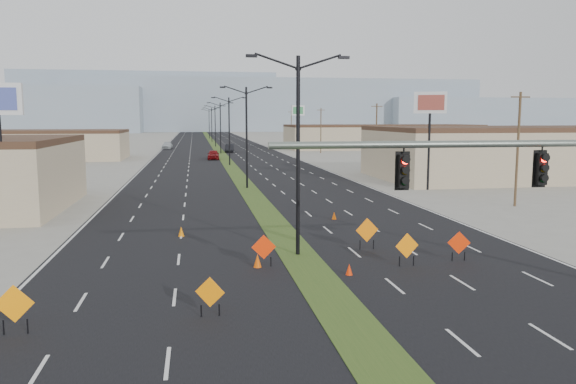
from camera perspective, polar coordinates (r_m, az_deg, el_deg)
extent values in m
plane|color=gray|center=(17.83, 8.27, -15.54)|extent=(600.00, 600.00, 0.00)
cube|color=black|center=(115.93, -6.93, 4.00)|extent=(25.00, 400.00, 0.02)
cube|color=#2E4D1B|center=(115.93, -6.93, 4.00)|extent=(2.00, 400.00, 0.04)
cube|color=tan|center=(104.25, -24.46, 4.24)|extent=(30.00, 14.00, 4.50)
cube|color=tan|center=(72.25, 23.39, 3.55)|extent=(36.00, 18.00, 5.50)
cube|color=tan|center=(132.87, 9.53, 5.47)|extent=(44.00, 16.00, 5.00)
cube|color=#8999AA|center=(318.89, -1.33, 8.76)|extent=(220.00, 50.00, 28.00)
cube|color=#8999AA|center=(357.30, 21.94, 7.29)|extent=(160.00, 50.00, 18.00)
cube|color=#8999AA|center=(336.65, -13.85, 8.82)|extent=(140.00, 50.00, 32.00)
cylinder|color=slate|center=(20.42, 20.94, 4.60)|extent=(16.00, 0.24, 0.24)
cube|color=black|center=(18.96, 11.63, 2.09)|extent=(0.50, 0.28, 1.30)
sphere|color=#FF0C05|center=(18.78, 11.84, 3.11)|extent=(0.22, 0.22, 0.22)
cube|color=black|center=(21.27, 24.32, 2.15)|extent=(0.50, 0.28, 1.30)
sphere|color=#FF0C05|center=(21.11, 24.61, 3.05)|extent=(0.22, 0.22, 0.22)
cylinder|color=black|center=(28.14, 1.02, 3.51)|extent=(0.20, 0.20, 10.00)
cube|color=black|center=(27.91, -3.74, 13.64)|extent=(0.55, 0.24, 0.14)
cube|color=black|center=(28.74, 5.69, 13.44)|extent=(0.55, 0.24, 0.14)
cylinder|color=black|center=(55.87, -4.22, 5.47)|extent=(0.20, 0.20, 10.00)
cube|color=black|center=(55.76, -6.67, 10.53)|extent=(0.55, 0.24, 0.14)
cube|color=black|center=(56.18, -1.90, 10.55)|extent=(0.55, 0.24, 0.14)
cylinder|color=black|center=(83.79, -5.99, 6.12)|extent=(0.20, 0.20, 10.00)
cube|color=black|center=(83.71, -7.63, 9.48)|extent=(0.55, 0.24, 0.14)
cube|color=black|center=(83.99, -4.45, 9.52)|extent=(0.55, 0.24, 0.14)
cylinder|color=black|center=(111.74, -6.87, 6.44)|extent=(0.20, 0.20, 10.00)
cube|color=black|center=(111.68, -8.11, 8.96)|extent=(0.55, 0.24, 0.14)
cube|color=black|center=(111.89, -5.72, 9.00)|extent=(0.55, 0.24, 0.14)
cylinder|color=black|center=(139.71, -7.40, 6.63)|extent=(0.20, 0.20, 10.00)
cube|color=black|center=(139.67, -8.39, 8.65)|extent=(0.55, 0.24, 0.14)
cube|color=black|center=(139.84, -6.49, 8.68)|extent=(0.55, 0.24, 0.14)
cylinder|color=black|center=(167.70, -7.76, 6.76)|extent=(0.20, 0.20, 10.00)
cube|color=black|center=(167.66, -8.58, 8.44)|extent=(0.55, 0.24, 0.14)
cube|color=black|center=(167.80, -6.99, 8.47)|extent=(0.55, 0.24, 0.14)
cylinder|color=black|center=(195.68, -8.01, 6.85)|extent=(0.20, 0.20, 10.00)
cube|color=black|center=(195.65, -8.72, 8.29)|extent=(0.55, 0.24, 0.14)
cube|color=black|center=(195.77, -7.36, 8.31)|extent=(0.55, 0.24, 0.14)
cylinder|color=#4C3823|center=(47.80, 22.30, 3.99)|extent=(0.20, 0.20, 9.00)
cube|color=#4C3823|center=(47.77, 22.55, 8.91)|extent=(1.60, 0.10, 0.10)
cylinder|color=#4C3823|center=(79.70, 8.96, 5.64)|extent=(0.20, 0.20, 9.00)
cube|color=#4C3823|center=(79.68, 9.02, 8.59)|extent=(1.60, 0.10, 0.10)
cylinder|color=#4C3823|center=(113.45, 3.36, 6.25)|extent=(0.20, 0.20, 9.00)
cube|color=#4C3823|center=(113.43, 3.37, 8.32)|extent=(1.60, 0.10, 0.10)
cylinder|color=#4C3823|center=(147.78, 0.34, 6.55)|extent=(0.20, 0.20, 9.00)
cube|color=#4C3823|center=(147.76, 0.34, 8.14)|extent=(1.60, 0.10, 0.10)
imported|color=maroon|center=(96.20, -7.60, 3.77)|extent=(2.17, 4.88, 1.63)
imported|color=black|center=(116.57, -5.96, 4.44)|extent=(2.19, 5.13, 1.64)
imported|color=#B5BCBF|center=(131.92, -12.16, 4.64)|extent=(2.42, 5.37, 1.53)
cube|color=orange|center=(20.38, -26.07, -10.16)|extent=(1.25, 0.05, 1.25)
cylinder|color=black|center=(20.73, -26.92, -12.19)|extent=(0.05, 0.05, 0.52)
cylinder|color=black|center=(20.52, -24.94, -12.27)|extent=(0.05, 0.05, 0.52)
cube|color=orange|center=(20.18, -7.94, -10.04)|extent=(1.03, 0.42, 1.08)
cylinder|color=black|center=(20.39, -8.81, -11.87)|extent=(0.05, 0.05, 0.45)
cylinder|color=black|center=(20.40, -7.00, -11.83)|extent=(0.05, 0.05, 0.45)
cube|color=red|center=(26.45, -2.48, -5.60)|extent=(1.16, 0.05, 1.16)
cylinder|color=black|center=(26.59, -3.20, -7.14)|extent=(0.05, 0.05, 0.48)
cylinder|color=black|center=(26.67, -1.75, -7.09)|extent=(0.05, 0.05, 0.48)
cube|color=orange|center=(30.13, 8.03, -3.84)|extent=(1.28, 0.20, 1.29)
cylinder|color=black|center=(30.19, 7.32, -5.37)|extent=(0.05, 0.05, 0.54)
cylinder|color=black|center=(30.41, 8.68, -5.30)|extent=(0.05, 0.05, 0.54)
cube|color=orange|center=(27.12, 11.99, -5.36)|extent=(1.19, 0.22, 1.20)
cylinder|color=black|center=(27.17, 11.26, -6.94)|extent=(0.05, 0.05, 0.50)
cylinder|color=black|center=(27.42, 12.64, -6.85)|extent=(0.05, 0.05, 0.50)
cube|color=#EF2F05|center=(28.73, 16.98, -4.95)|extent=(1.10, 0.26, 1.11)
cylinder|color=black|center=(28.75, 16.34, -6.34)|extent=(0.05, 0.05, 0.46)
cylinder|color=black|center=(29.03, 17.50, -6.25)|extent=(0.05, 0.05, 0.46)
cone|color=red|center=(25.38, 6.23, -7.83)|extent=(0.42, 0.42, 0.53)
cone|color=#DE4D04|center=(26.52, -3.12, -7.00)|extent=(0.49, 0.49, 0.65)
cone|color=#DF5304|center=(38.94, 4.71, -2.41)|extent=(0.43, 0.43, 0.54)
cone|color=orange|center=(33.85, -10.80, -3.97)|extent=(0.46, 0.46, 0.61)
cylinder|color=black|center=(39.80, -27.06, 2.10)|extent=(0.24, 0.24, 7.56)
cylinder|color=black|center=(56.40, 14.11, 4.19)|extent=(0.24, 0.24, 7.84)
cube|color=white|center=(56.34, 14.25, 8.80)|extent=(3.00, 1.48, 2.06)
cube|color=#9E4034|center=(56.16, 14.34, 8.80)|extent=(2.32, 0.97, 1.44)
cylinder|color=black|center=(118.31, 1.01, 6.06)|extent=(0.24, 0.24, 7.96)
cube|color=white|center=(118.28, 1.01, 8.29)|extent=(3.03, 1.55, 2.09)
cube|color=#388C51|center=(118.08, 1.03, 8.29)|extent=(2.33, 1.03, 1.47)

